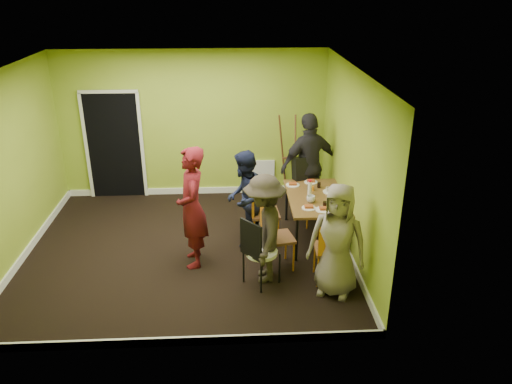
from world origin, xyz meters
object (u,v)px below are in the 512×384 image
chair_back_end (307,176)px  person_left_near (265,229)px  chair_bentwood (258,249)px  person_back_end (309,165)px  blue_bottle (340,200)px  person_front_end (337,241)px  person_standing (192,208)px  easel (294,156)px  chair_left_near (273,232)px  dining_table (316,200)px  person_left_far (244,199)px  chair_front_end (332,245)px  orange_bottle (313,188)px  chair_left_far (259,208)px  thermos (310,189)px

chair_back_end → person_left_near: (-0.86, -1.90, -0.02)m
chair_bentwood → person_back_end: person_back_end is taller
blue_bottle → person_front_end: 1.16m
chair_bentwood → person_standing: size_ratio=0.56×
easel → chair_bentwood: bearing=-105.9°
chair_back_end → person_standing: bearing=14.7°
person_back_end → person_standing: bearing=17.4°
easel → person_standing: person_standing is taller
person_left_near → person_standing: bearing=-112.5°
chair_left_near → person_standing: bearing=-111.9°
dining_table → easel: (-0.14, 1.74, 0.13)m
chair_bentwood → person_left_near: (0.10, 0.16, 0.23)m
chair_bentwood → person_left_far: 1.25m
person_front_end → chair_front_end: bearing=118.6°
chair_left_near → chair_bentwood: chair_left_near is taller
chair_front_end → orange_bottle: size_ratio=13.45×
dining_table → blue_bottle: size_ratio=7.12×
chair_left_far → blue_bottle: 1.28m
dining_table → person_left_far: size_ratio=0.97×
chair_left_far → person_left_far: person_left_far is taller
person_standing → thermos: bearing=104.2°
chair_left_near → chair_bentwood: size_ratio=1.02×
chair_back_end → person_standing: (-1.88, -1.42, 0.11)m
chair_left_far → person_left_near: 1.09m
chair_bentwood → person_left_near: person_left_near is taller
dining_table → chair_left_near: 1.16m
person_standing → person_left_near: person_standing is taller
dining_table → easel: size_ratio=0.90×
chair_left_far → chair_left_near: 0.82m
dining_table → thermos: thermos is taller
chair_back_end → chair_bentwood: chair_back_end is taller
person_front_end → chair_left_far: bearing=146.7°
dining_table → person_front_end: (0.03, -1.52, 0.10)m
person_front_end → person_left_near: bearing=-178.5°
thermos → person_back_end: person_back_end is taller
orange_bottle → person_standing: size_ratio=0.04×
chair_back_end → person_back_end: bearing=-130.6°
thermos → person_front_end: 1.57m
person_left_near → person_back_end: person_back_end is taller
person_left_far → chair_back_end: bearing=138.0°
person_left_near → chair_bentwood: bearing=-29.6°
chair_left_far → chair_bentwood: chair_left_far is taller
chair_bentwood → thermos: size_ratio=4.19×
thermos → orange_bottle: thermos is taller
chair_left_near → person_back_end: bearing=144.5°
chair_front_end → person_left_far: 1.71m
orange_bottle → chair_left_near: bearing=-124.4°
orange_bottle → person_left_near: (-0.89, -1.37, -0.00)m
chair_bentwood → person_standing: 1.17m
chair_back_end → blue_bottle: size_ratio=5.40×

